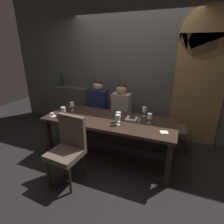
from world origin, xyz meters
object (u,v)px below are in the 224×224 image
object	(u,v)px
wine_glass_near_right	(63,110)
fork_on_table	(139,120)
diner_bearded	(121,103)
chair_near_side	(68,145)
wine_bottle_dark_red	(62,81)
dining_table	(109,124)
wine_glass_end_right	(145,110)
wine_glass_far_left	(150,116)
dessert_plate	(132,118)
wine_glass_far_right	(72,105)
wine_glass_near_left	(118,115)
wine_glass_center_back	(118,118)
diner_redhead	(98,99)
banquette_bench	(122,129)
espresso_cup	(52,115)

from	to	relation	value
wine_glass_near_right	fork_on_table	bearing A→B (deg)	13.27
diner_bearded	fork_on_table	size ratio (longest dim) A/B	4.51
chair_near_side	wine_glass_near_right	bearing A→B (deg)	129.73
wine_bottle_dark_red	chair_near_side	bearing A→B (deg)	-52.18
dining_table	wine_bottle_dark_red	size ratio (longest dim) A/B	6.75
chair_near_side	fork_on_table	size ratio (longest dim) A/B	5.76
wine_glass_end_right	dining_table	bearing A→B (deg)	-146.51
wine_bottle_dark_red	wine_glass_far_left	bearing A→B (deg)	-22.21
chair_near_side	dessert_plate	distance (m)	1.12
chair_near_side	wine_glass_far_right	distance (m)	1.01
dessert_plate	wine_glass_far_right	bearing A→B (deg)	-178.69
wine_glass_far_left	fork_on_table	size ratio (longest dim) A/B	0.96
wine_bottle_dark_red	dessert_plate	xyz separation A→B (m)	(2.05, -0.90, -0.32)
wine_glass_near_left	wine_glass_far_left	xyz separation A→B (m)	(0.47, 0.14, 0.00)
wine_glass_far_left	wine_glass_center_back	world-z (taller)	same
wine_glass_far_left	fork_on_table	distance (m)	0.21
diner_redhead	wine_glass_far_left	bearing A→B (deg)	-27.69
wine_glass_end_right	fork_on_table	distance (m)	0.25
banquette_bench	wine_glass_far_left	bearing A→B (deg)	-43.34
wine_glass_near_left	diner_redhead	bearing A→B (deg)	133.60
banquette_bench	wine_glass_near_right	xyz separation A→B (m)	(-0.78, -0.88, 0.62)
chair_near_side	wine_glass_near_right	size ratio (longest dim) A/B	5.98
diner_bearded	wine_bottle_dark_red	xyz separation A→B (m)	(-1.67, 0.32, 0.26)
wine_bottle_dark_red	wine_glass_end_right	world-z (taller)	wine_bottle_dark_red
diner_bearded	wine_glass_far_left	bearing A→B (deg)	-42.90
dining_table	wine_glass_near_right	distance (m)	0.82
diner_bearded	wine_glass_end_right	distance (m)	0.67
espresso_cup	dining_table	bearing A→B (deg)	15.51
banquette_bench	fork_on_table	xyz separation A→B (m)	(0.49, -0.58, 0.51)
diner_bearded	fork_on_table	bearing A→B (deg)	-49.08
diner_redhead	dining_table	bearing A→B (deg)	-52.48
banquette_bench	dessert_plate	xyz separation A→B (m)	(0.35, -0.55, 0.53)
dining_table	dessert_plate	distance (m)	0.39
dining_table	diner_redhead	xyz separation A→B (m)	(-0.55, 0.71, 0.17)
diner_redhead	wine_glass_near_right	size ratio (longest dim) A/B	4.84
wine_bottle_dark_red	wine_glass_near_right	size ratio (longest dim) A/B	1.99
wine_bottle_dark_red	wine_glass_center_back	xyz separation A→B (m)	(1.91, -1.21, -0.22)
chair_near_side	fork_on_table	distance (m)	1.19
dining_table	wine_glass_end_right	size ratio (longest dim) A/B	13.41
dining_table	diner_redhead	bearing A→B (deg)	127.52
banquette_bench	wine_bottle_dark_red	size ratio (longest dim) A/B	7.67
dining_table	wine_bottle_dark_red	xyz separation A→B (m)	(-1.70, 1.04, 0.42)
banquette_bench	espresso_cup	size ratio (longest dim) A/B	20.83
dining_table	wine_glass_center_back	world-z (taller)	wine_glass_center_back
espresso_cup	fork_on_table	distance (m)	1.50
banquette_bench	dessert_plate	distance (m)	0.84
wine_glass_near_left	dining_table	bearing A→B (deg)	163.31
diner_bearded	wine_glass_near_right	xyz separation A→B (m)	(-0.75, -0.90, 0.04)
wine_glass_far_right	dining_table	bearing A→B (deg)	-8.42
diner_bearded	espresso_cup	bearing A→B (deg)	-133.16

